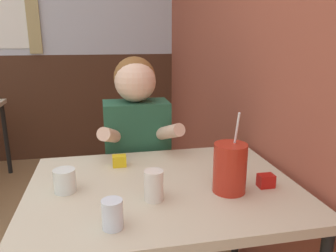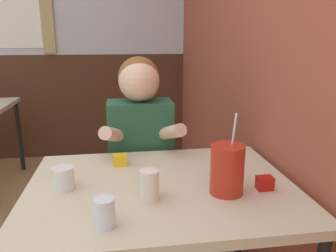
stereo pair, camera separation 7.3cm
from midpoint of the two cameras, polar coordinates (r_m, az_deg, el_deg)
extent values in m
cube|color=#9E4C38|center=(2.33, 7.80, 16.88)|extent=(0.06, 4.71, 2.70)
cube|color=#472819|center=(3.71, -21.26, 2.92)|extent=(5.74, 0.06, 1.10)
cube|color=tan|center=(3.60, -23.18, 18.44)|extent=(0.12, 0.02, 0.87)
cube|color=beige|center=(1.31, -2.43, -10.87)|extent=(1.03, 0.78, 0.04)
cylinder|color=black|center=(1.80, -20.12, -17.11)|extent=(0.04, 0.04, 0.69)
cylinder|color=black|center=(1.89, 10.82, -14.68)|extent=(0.04, 0.04, 0.69)
cylinder|color=black|center=(3.47, -26.90, -2.05)|extent=(0.04, 0.04, 0.69)
cube|color=#235138|center=(1.98, -6.16, -16.55)|extent=(0.31, 0.20, 0.47)
cube|color=#235138|center=(1.78, -6.60, -3.40)|extent=(0.34, 0.20, 0.48)
sphere|color=brown|center=(1.73, -7.05, 8.37)|extent=(0.22, 0.22, 0.22)
sphere|color=beige|center=(1.70, -6.95, 7.73)|extent=(0.21, 0.21, 0.21)
cylinder|color=beige|center=(1.61, -11.09, -1.67)|extent=(0.14, 0.27, 0.15)
cylinder|color=beige|center=(1.63, -1.51, -1.14)|extent=(0.14, 0.27, 0.15)
cylinder|color=#B22819|center=(1.22, 9.03, -7.26)|extent=(0.12, 0.12, 0.18)
cylinder|color=white|center=(1.18, 10.15, -0.80)|extent=(0.01, 0.04, 0.14)
cylinder|color=silver|center=(1.03, -11.73, -14.84)|extent=(0.06, 0.06, 0.09)
cylinder|color=silver|center=(1.29, -19.12, -9.00)|extent=(0.08, 0.08, 0.09)
cylinder|color=silver|center=(1.16, -4.31, -10.31)|extent=(0.07, 0.07, 0.11)
cube|color=#B7140F|center=(1.31, 15.16, -9.21)|extent=(0.06, 0.04, 0.05)
cube|color=yellow|center=(1.48, -9.88, -6.02)|extent=(0.06, 0.04, 0.05)
camera|label=1|loc=(0.04, -91.51, -0.41)|focal=35.00mm
camera|label=2|loc=(0.04, 88.49, 0.41)|focal=35.00mm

